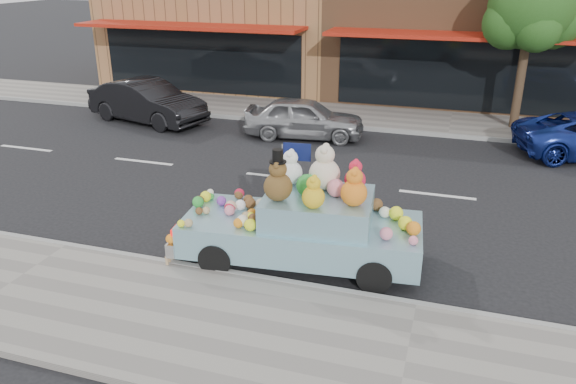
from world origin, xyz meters
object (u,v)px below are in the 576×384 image
at_px(street_tree, 531,14).
at_px(car_silver, 304,118).
at_px(art_car, 304,223).
at_px(car_dark, 147,102).

height_order(street_tree, car_silver, street_tree).
height_order(car_silver, art_car, art_car).
xyz_separation_m(street_tree, car_dark, (-12.07, -2.80, -2.97)).
relative_size(street_tree, car_dark, 1.19).
bearing_deg(car_dark, art_car, -119.36).
height_order(car_silver, car_dark, car_dark).
bearing_deg(art_car, car_dark, 129.67).
bearing_deg(art_car, car_silver, 100.41).
bearing_deg(car_silver, car_dark, 81.24).
distance_m(car_silver, car_dark, 5.67).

